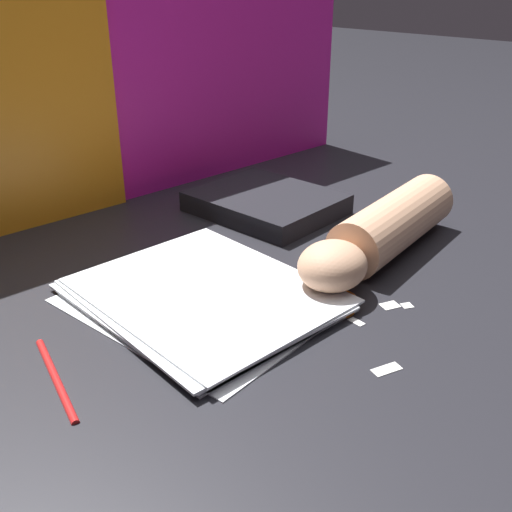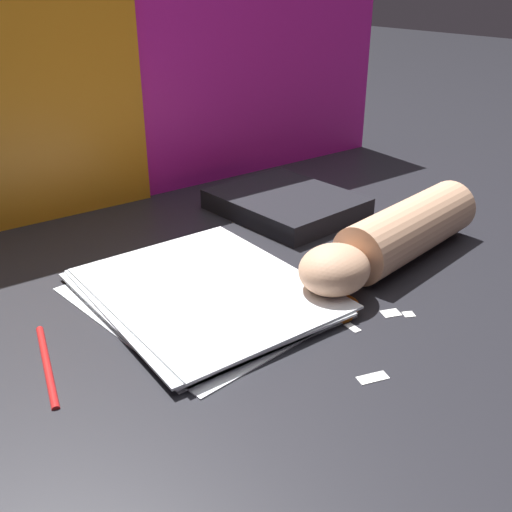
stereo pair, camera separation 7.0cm
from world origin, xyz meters
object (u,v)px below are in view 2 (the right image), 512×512
Objects in this scene: paper_stack at (202,293)px; scissors at (312,300)px; book_closed at (286,203)px; hand_forearm at (394,237)px.

scissors is (0.10, -0.09, -0.00)m from paper_stack.
scissors is at bearing -124.11° from book_closed.
hand_forearm is at bearing 5.15° from scissors.
scissors is at bearing -174.85° from hand_forearm.
paper_stack is 1.36× the size of book_closed.
hand_forearm is at bearing -91.99° from book_closed.
book_closed is at bearing 30.35° from paper_stack.
book_closed is 0.67× the size of hand_forearm.
hand_forearm reaches higher than scissors.
book_closed is 1.27× the size of scissors.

